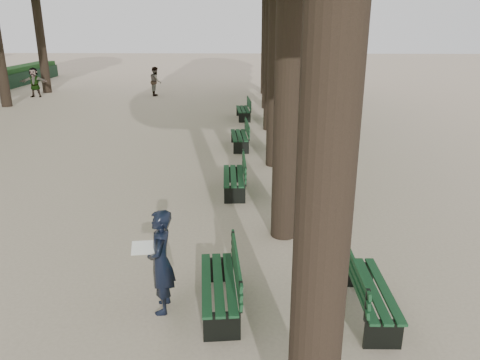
{
  "coord_description": "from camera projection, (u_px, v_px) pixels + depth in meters",
  "views": [
    {
      "loc": [
        0.88,
        -5.86,
        4.23
      ],
      "look_at": [
        0.6,
        3.0,
        1.2
      ],
      "focal_mm": 35.0,
      "sensor_mm": 36.0,
      "label": 1
    }
  ],
  "objects": [
    {
      "name": "ground",
      "position": [
        193.0,
        321.0,
        6.93
      ],
      "size": [
        120.0,
        120.0,
        0.0
      ],
      "primitive_type": "plane",
      "color": "#C3AE94",
      "rests_on": "ground"
    },
    {
      "name": "bench_left_0",
      "position": [
        219.0,
        293.0,
        7.17
      ],
      "size": [
        0.77,
        1.85,
        0.92
      ],
      "color": "black",
      "rests_on": "ground"
    },
    {
      "name": "bench_left_1",
      "position": [
        234.0,
        182.0,
        12.06
      ],
      "size": [
        0.68,
        1.83,
        0.92
      ],
      "color": "black",
      "rests_on": "ground"
    },
    {
      "name": "bench_left_2",
      "position": [
        240.0,
        140.0,
        16.31
      ],
      "size": [
        0.74,
        1.85,
        0.92
      ],
      "color": "black",
      "rests_on": "ground"
    },
    {
      "name": "bench_left_3",
      "position": [
        243.0,
        113.0,
        21.12
      ],
      "size": [
        0.75,
        1.85,
        0.92
      ],
      "color": "black",
      "rests_on": "ground"
    },
    {
      "name": "bench_right_0",
      "position": [
        370.0,
        299.0,
        7.01
      ],
      "size": [
        0.6,
        1.81,
        0.92
      ],
      "color": "black",
      "rests_on": "ground"
    },
    {
      "name": "bench_right_1",
      "position": [
        322.0,
        184.0,
        11.96
      ],
      "size": [
        0.63,
        1.82,
        0.92
      ],
      "color": "black",
      "rests_on": "ground"
    },
    {
      "name": "bench_right_2",
      "position": [
        304.0,
        138.0,
        16.56
      ],
      "size": [
        0.7,
        1.84,
        0.92
      ],
      "color": "black",
      "rests_on": "ground"
    },
    {
      "name": "bench_right_3",
      "position": [
        293.0,
        113.0,
        21.03
      ],
      "size": [
        0.73,
        1.84,
        0.92
      ],
      "color": "black",
      "rests_on": "ground"
    },
    {
      "name": "man_with_map",
      "position": [
        161.0,
        262.0,
        6.97
      ],
      "size": [
        0.62,
        0.68,
        1.64
      ],
      "color": "black",
      "rests_on": "ground"
    },
    {
      "name": "pedestrian_c",
      "position": [
        290.0,
        80.0,
        27.81
      ],
      "size": [
        1.1,
        0.67,
        1.77
      ],
      "primitive_type": "imported",
      "rotation": [
        0.0,
        0.0,
        2.81
      ],
      "color": "#262628",
      "rests_on": "ground"
    },
    {
      "name": "pedestrian_e",
      "position": [
        34.0,
        82.0,
        27.05
      ],
      "size": [
        1.59,
        0.45,
        1.69
      ],
      "primitive_type": "imported",
      "rotation": [
        0.0,
        0.0,
        0.08
      ],
      "color": "#262628",
      "rests_on": "ground"
    },
    {
      "name": "pedestrian_a",
      "position": [
        156.0,
        81.0,
        27.55
      ],
      "size": [
        0.47,
        0.86,
        1.68
      ],
      "primitive_type": "imported",
      "rotation": [
        0.0,
        0.0,
        1.74
      ],
      "color": "#262628",
      "rests_on": "ground"
    }
  ]
}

